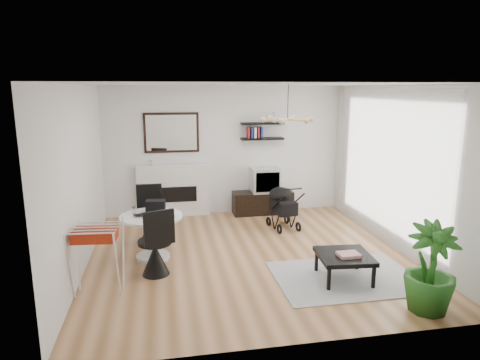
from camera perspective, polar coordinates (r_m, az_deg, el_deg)
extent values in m
plane|color=#936338|center=(7.01, 1.09, -9.99)|extent=(5.00, 5.00, 0.00)
plane|color=white|center=(6.49, 1.19, 12.65)|extent=(5.00, 5.00, 0.00)
plane|color=white|center=(9.05, -2.05, 3.94)|extent=(5.00, 0.00, 5.00)
plane|color=white|center=(6.60, -20.65, 0.06)|extent=(0.00, 5.00, 5.00)
plane|color=white|center=(7.53, 20.14, 1.51)|extent=(0.00, 5.00, 5.00)
cube|color=white|center=(7.65, 18.74, 1.77)|extent=(0.04, 3.60, 2.60)
cube|color=white|center=(9.03, -8.86, -1.39)|extent=(1.50, 0.15, 1.10)
cube|color=black|center=(8.99, -8.83, -1.91)|extent=(0.95, 0.06, 0.32)
cube|color=black|center=(8.89, -9.12, 6.25)|extent=(1.12, 0.03, 0.82)
cube|color=white|center=(8.87, -9.12, 6.24)|extent=(1.02, 0.01, 0.72)
cube|color=black|center=(9.04, 2.98, 5.52)|extent=(0.90, 0.25, 0.04)
cube|color=black|center=(9.01, 3.00, 7.55)|extent=(0.90, 0.25, 0.04)
cube|color=black|center=(9.20, 3.03, -3.00)|extent=(1.27, 0.45, 0.48)
cube|color=silver|center=(9.09, 3.35, 0.03)|extent=(0.59, 0.52, 0.52)
cube|color=black|center=(8.85, 3.73, -0.31)|extent=(0.50, 0.01, 0.41)
cylinder|color=white|center=(7.02, -11.50, -9.96)|extent=(0.52, 0.52, 0.06)
cylinder|color=white|center=(6.91, -11.62, -7.38)|extent=(0.13, 0.13, 0.62)
cylinder|color=white|center=(6.81, -11.74, -4.79)|extent=(0.97, 0.97, 0.04)
imported|color=black|center=(6.78, -12.53, -4.60)|extent=(0.38, 0.34, 0.03)
cube|color=black|center=(6.98, -11.19, -3.39)|extent=(0.32, 0.22, 0.18)
cube|color=beige|center=(6.72, -10.17, -4.74)|extent=(0.39, 0.35, 0.01)
cylinder|color=white|center=(6.95, -13.95, -3.92)|extent=(0.07, 0.07, 0.11)
cylinder|color=black|center=(7.50, -11.97, -4.77)|extent=(0.48, 0.48, 0.05)
cone|color=black|center=(7.58, -11.88, -6.67)|extent=(0.39, 0.39, 0.46)
cube|color=black|center=(7.64, -11.99, -2.33)|extent=(0.44, 0.05, 0.49)
cylinder|color=black|center=(6.28, -11.31, -8.10)|extent=(0.48, 0.48, 0.05)
cone|color=black|center=(6.38, -11.21, -10.32)|extent=(0.40, 0.40, 0.46)
cube|color=black|center=(6.00, -10.73, -6.29)|extent=(0.43, 0.19, 0.49)
cube|color=maroon|center=(5.80, -18.68, -6.81)|extent=(0.56, 0.35, 0.14)
cube|color=black|center=(8.21, 5.82, -3.56)|extent=(0.44, 0.59, 0.25)
ellipsoid|color=black|center=(8.30, 5.37, -1.98)|extent=(0.43, 0.43, 0.30)
cylinder|color=black|center=(7.81, 6.97, -1.23)|extent=(0.39, 0.09, 0.03)
torus|color=black|center=(8.45, 3.83, -5.53)|extent=(0.08, 0.19, 0.19)
torus|color=black|center=(8.61, 6.22, -5.24)|extent=(0.08, 0.19, 0.19)
torus|color=black|center=(8.02, 5.28, -6.54)|extent=(0.08, 0.19, 0.19)
torus|color=black|center=(8.18, 7.77, -6.20)|extent=(0.08, 0.19, 0.19)
cube|color=#9F9F9F|center=(6.41, 13.83, -12.49)|extent=(1.98, 1.43, 0.01)
cube|color=black|center=(6.22, 13.75, -9.84)|extent=(0.78, 0.78, 0.06)
cube|color=black|center=(5.93, 11.77, -12.79)|extent=(0.04, 0.04, 0.31)
cube|color=black|center=(6.14, 17.38, -12.25)|extent=(0.04, 0.04, 0.31)
cube|color=black|center=(6.47, 10.16, -10.55)|extent=(0.04, 0.04, 0.31)
cube|color=black|center=(6.66, 15.34, -10.15)|extent=(0.04, 0.04, 0.31)
cube|color=#B6362D|center=(6.15, 14.29, -9.62)|extent=(0.30, 0.23, 0.04)
imported|color=#235E1A|center=(5.66, 24.06, -10.68)|extent=(0.70, 0.70, 1.10)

